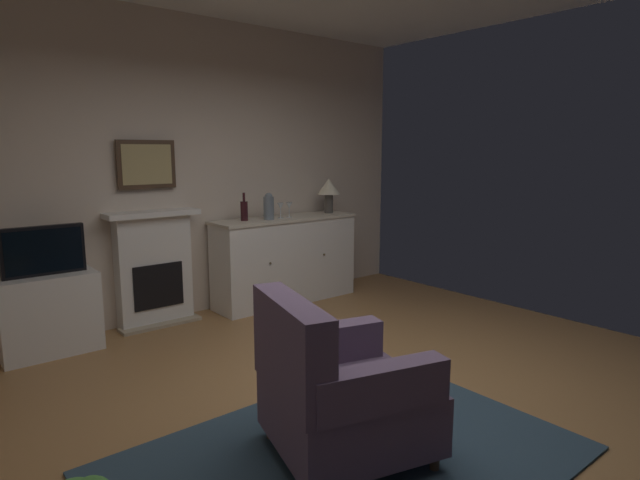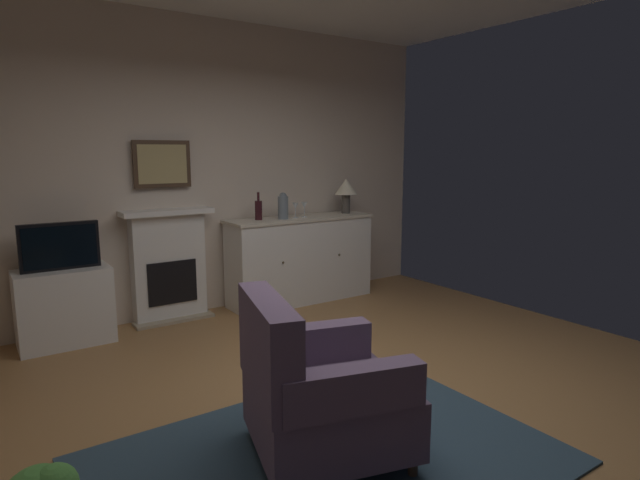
# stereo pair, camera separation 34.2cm
# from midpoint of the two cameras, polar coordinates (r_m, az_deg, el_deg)

# --- Properties ---
(ground_plane) EXTENTS (5.32, 5.29, 0.10)m
(ground_plane) POSITION_cam_midpoint_polar(r_m,az_deg,el_deg) (3.72, 3.82, -17.57)
(ground_plane) COLOR #9E7042
(ground_plane) RESTS_ON ground
(wall_rear) EXTENTS (5.32, 0.06, 2.95)m
(wall_rear) POSITION_cam_midpoint_polar(r_m,az_deg,el_deg) (5.51, -15.17, 7.50)
(wall_rear) COLOR beige
(wall_rear) RESTS_ON ground_plane
(area_rug) EXTENTS (2.42, 1.70, 0.02)m
(area_rug) POSITION_cam_midpoint_polar(r_m,az_deg,el_deg) (3.05, -0.49, -22.92)
(area_rug) COLOR #2D4251
(area_rug) RESTS_ON ground_plane
(fireplace_unit) EXTENTS (0.87, 0.30, 1.10)m
(fireplace_unit) POSITION_cam_midpoint_polar(r_m,az_deg,el_deg) (5.30, -19.38, -2.92)
(fireplace_unit) COLOR white
(fireplace_unit) RESTS_ON ground_plane
(framed_picture) EXTENTS (0.55, 0.04, 0.45)m
(framed_picture) POSITION_cam_midpoint_polar(r_m,az_deg,el_deg) (5.23, -20.16, 7.72)
(framed_picture) COLOR #473323
(sideboard_cabinet) EXTENTS (1.67, 0.49, 0.94)m
(sideboard_cabinet) POSITION_cam_midpoint_polar(r_m,az_deg,el_deg) (5.80, -5.46, -2.14)
(sideboard_cabinet) COLOR white
(sideboard_cabinet) RESTS_ON ground_plane
(table_lamp) EXTENTS (0.26, 0.26, 0.40)m
(table_lamp) POSITION_cam_midpoint_polar(r_m,az_deg,el_deg) (6.06, -0.67, 5.57)
(table_lamp) COLOR #4C4742
(table_lamp) RESTS_ON sideboard_cabinet
(wine_bottle) EXTENTS (0.08, 0.08, 0.29)m
(wine_bottle) POSITION_cam_midpoint_polar(r_m,az_deg,el_deg) (5.48, -10.04, 3.19)
(wine_bottle) COLOR #331419
(wine_bottle) RESTS_ON sideboard_cabinet
(wine_glass_left) EXTENTS (0.07, 0.07, 0.16)m
(wine_glass_left) POSITION_cam_midpoint_polar(r_m,az_deg,el_deg) (5.64, -6.07, 3.60)
(wine_glass_left) COLOR silver
(wine_glass_left) RESTS_ON sideboard_cabinet
(wine_glass_center) EXTENTS (0.07, 0.07, 0.16)m
(wine_glass_center) POSITION_cam_midpoint_polar(r_m,az_deg,el_deg) (5.69, -5.10, 3.67)
(wine_glass_center) COLOR silver
(wine_glass_center) RESTS_ON sideboard_cabinet
(vase_decorative) EXTENTS (0.11, 0.11, 0.28)m
(vase_decorative) POSITION_cam_midpoint_polar(r_m,az_deg,el_deg) (5.53, -7.38, 3.64)
(vase_decorative) COLOR slate
(vase_decorative) RESTS_ON sideboard_cabinet
(tv_cabinet) EXTENTS (0.75, 0.42, 0.66)m
(tv_cabinet) POSITION_cam_midpoint_polar(r_m,az_deg,el_deg) (4.96, -29.25, -7.04)
(tv_cabinet) COLOR white
(tv_cabinet) RESTS_ON ground_plane
(tv_set) EXTENTS (0.62, 0.07, 0.40)m
(tv_set) POSITION_cam_midpoint_polar(r_m,az_deg,el_deg) (4.83, -29.71, -1.03)
(tv_set) COLOR black
(tv_set) RESTS_ON tv_cabinet
(armchair) EXTENTS (0.98, 0.95, 0.92)m
(armchair) POSITION_cam_midpoint_polar(r_m,az_deg,el_deg) (2.90, -1.56, -16.26)
(armchair) COLOR #604C66
(armchair) RESTS_ON ground_plane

